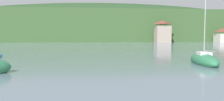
# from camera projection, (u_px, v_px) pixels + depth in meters

# --- Properties ---
(wooded_hillside) EXTENTS (352.00, 58.79, 36.66)m
(wooded_hillside) POSITION_uv_depth(u_px,v_px,m) (100.00, 30.00, 131.92)
(wooded_hillside) COLOR #38562D
(wooded_hillside) RESTS_ON ground_plane
(shore_building_west) EXTENTS (6.73, 5.58, 10.02)m
(shore_building_west) POSITION_uv_depth(u_px,v_px,m) (163.00, 32.00, 95.42)
(shore_building_west) COLOR gray
(shore_building_west) RESTS_ON ground_plane
(shore_building_westcentral) EXTENTS (5.58, 5.87, 6.62)m
(shore_building_westcentral) POSITION_uv_depth(u_px,v_px,m) (222.00, 35.00, 98.10)
(shore_building_westcentral) COLOR beige
(shore_building_westcentral) RESTS_ON ground_plane
(sailboat_mid_5) EXTENTS (3.48, 7.50, 7.96)m
(sailboat_mid_5) POSITION_uv_depth(u_px,v_px,m) (204.00, 60.00, 24.94)
(sailboat_mid_5) COLOR #2D754C
(sailboat_mid_5) RESTS_ON ground_plane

